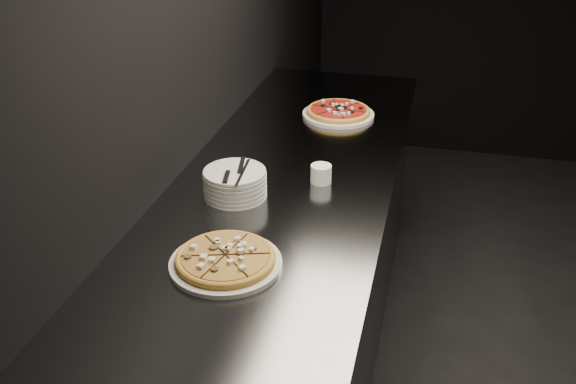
% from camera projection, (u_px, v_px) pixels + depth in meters
% --- Properties ---
extents(wall_left, '(0.02, 5.00, 2.80)m').
position_uv_depth(wall_left, '(177.00, 32.00, 2.09)').
color(wall_left, black).
rests_on(wall_left, floor).
extents(counter, '(0.74, 2.44, 0.92)m').
position_uv_depth(counter, '(287.00, 283.00, 2.45)').
color(counter, slate).
rests_on(counter, floor).
extents(pizza_mushroom, '(0.34, 0.34, 0.04)m').
position_uv_depth(pizza_mushroom, '(226.00, 260.00, 1.74)').
color(pizza_mushroom, silver).
rests_on(pizza_mushroom, counter).
extents(pizza_tomato, '(0.31, 0.31, 0.04)m').
position_uv_depth(pizza_tomato, '(338.00, 112.00, 2.74)').
color(pizza_tomato, silver).
rests_on(pizza_tomato, counter).
extents(plate_stack, '(0.20, 0.20, 0.09)m').
position_uv_depth(plate_stack, '(235.00, 183.00, 2.09)').
color(plate_stack, silver).
rests_on(plate_stack, counter).
extents(cutlery, '(0.07, 0.22, 0.01)m').
position_uv_depth(cutlery, '(235.00, 172.00, 2.05)').
color(cutlery, silver).
rests_on(cutlery, plate_stack).
extents(ramekin, '(0.07, 0.07, 0.06)m').
position_uv_depth(ramekin, '(321.00, 173.00, 2.18)').
color(ramekin, white).
rests_on(ramekin, counter).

